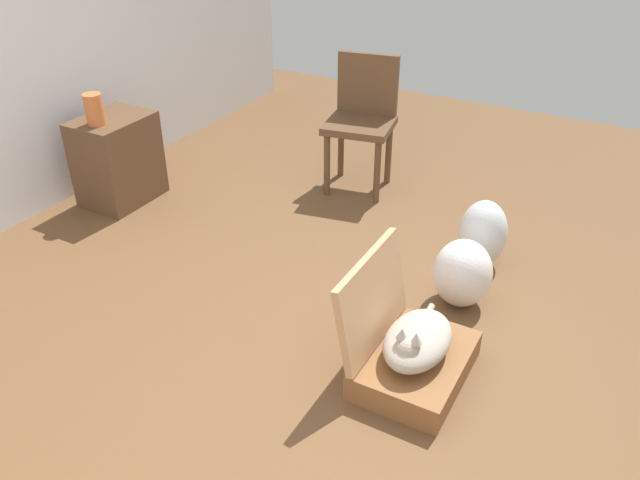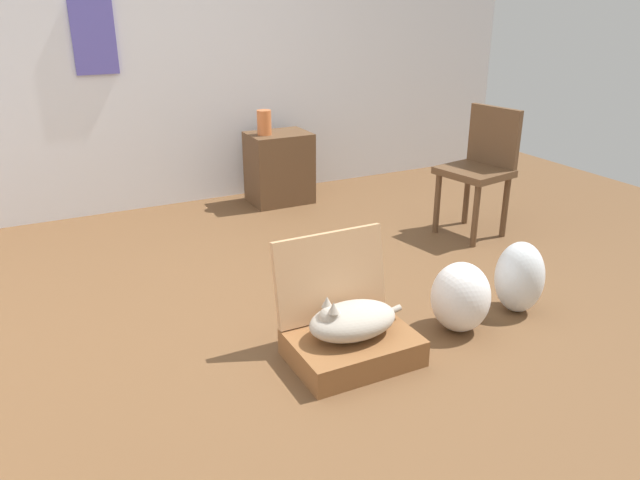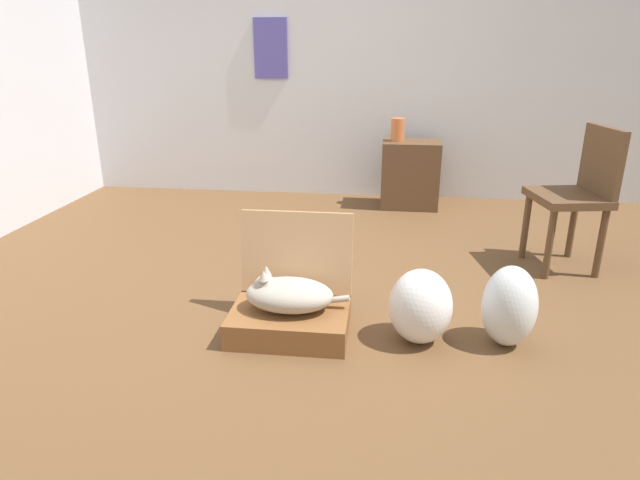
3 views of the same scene
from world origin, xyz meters
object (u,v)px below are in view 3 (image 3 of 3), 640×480
Objects in this scene: plastic_bag_white at (421,306)px; plastic_bag_clear at (509,306)px; cat at (288,294)px; side_table at (410,174)px; suitcase_base at (290,321)px; chair at (578,191)px; vase_tall at (398,130)px.

plastic_bag_clear reaches higher than plastic_bag_white.
cat is 2.52m from side_table.
side_table is at bearing 89.46° from plastic_bag_white.
plastic_bag_clear reaches higher than suitcase_base.
cat is 0.57× the size of chair.
cat is at bearing -178.66° from plastic_bag_clear.
chair reaches higher than vase_tall.
plastic_bag_white reaches higher than suitcase_base.
plastic_bag_clear is (0.42, 0.02, 0.02)m from plastic_bag_white.
side_table reaches higher than plastic_bag_white.
side_table is 2.99× the size of vase_tall.
vase_tall is at bearing 102.37° from plastic_bag_clear.
cat is 0.88× the size of side_table.
cat is (-0.01, 0.00, 0.15)m from suitcase_base.
cat is 2.52m from vase_tall.
plastic_bag_clear is at bearing 1.37° from suitcase_base.
plastic_bag_white is at bearing 0.32° from cat.
suitcase_base is 0.65× the size of chair.
side_table is (0.67, 2.43, 0.23)m from suitcase_base.
cat is 1.38× the size of plastic_bag_white.
suitcase_base is 1.08m from plastic_bag_clear.
plastic_bag_clear is (1.08, 0.03, -0.01)m from cat.
side_table is (0.68, 2.43, 0.08)m from cat.
plastic_bag_clear is 2.50m from vase_tall.
cat is 1.28× the size of plastic_bag_clear.
vase_tall is (-0.10, 2.41, 0.50)m from plastic_bag_white.
cat is at bearing -102.86° from vase_tall.
chair is (0.60, 1.07, 0.31)m from plastic_bag_clear.
plastic_bag_white is at bearing -177.10° from plastic_bag_clear.
side_table is 1.68m from chair.
suitcase_base is at bearing -67.12° from chair.
suitcase_base is 1.14× the size of cat.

